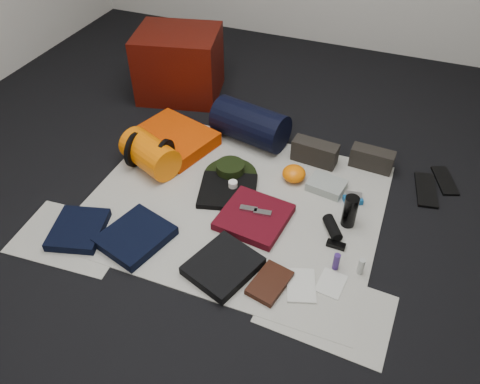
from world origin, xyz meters
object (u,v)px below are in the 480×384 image
(stuff_sack, at_px, (150,154))
(paperback_book, at_px, (270,283))
(sleeping_pad, at_px, (173,139))
(compact_camera, at_px, (354,197))
(navy_duffel, at_px, (250,124))
(red_cabinet, at_px, (179,64))
(water_bottle, at_px, (350,211))

(stuff_sack, height_order, paperback_book, stuff_sack)
(sleeping_pad, bearing_deg, compact_camera, -4.49)
(sleeping_pad, relative_size, navy_duffel, 1.01)
(sleeping_pad, xyz_separation_m, stuff_sack, (-0.02, -0.26, 0.06))
(navy_duffel, bearing_deg, sleeping_pad, -140.29)
(navy_duffel, height_order, compact_camera, navy_duffel)
(stuff_sack, xyz_separation_m, navy_duffel, (0.46, 0.49, 0.02))
(red_cabinet, bearing_deg, navy_duffel, -42.22)
(stuff_sack, height_order, water_bottle, stuff_sack)
(sleeping_pad, xyz_separation_m, paperback_book, (0.94, -0.84, -0.03))
(red_cabinet, xyz_separation_m, water_bottle, (1.45, -0.92, -0.14))
(navy_duffel, relative_size, paperback_book, 2.15)
(sleeping_pad, bearing_deg, water_bottle, -14.10)
(red_cabinet, xyz_separation_m, compact_camera, (1.44, -0.71, -0.22))
(paperback_book, bearing_deg, red_cabinet, 141.79)
(red_cabinet, height_order, water_bottle, red_cabinet)
(compact_camera, distance_m, paperback_book, 0.78)
(navy_duffel, xyz_separation_m, water_bottle, (0.76, -0.53, -0.03))
(compact_camera, bearing_deg, navy_duffel, 147.61)
(red_cabinet, bearing_deg, stuff_sack, -88.19)
(red_cabinet, bearing_deg, water_bottle, -45.49)
(sleeping_pad, distance_m, navy_duffel, 0.51)
(navy_duffel, distance_m, water_bottle, 0.93)
(water_bottle, relative_size, paperback_book, 0.85)
(red_cabinet, distance_m, compact_camera, 1.62)
(stuff_sack, bearing_deg, navy_duffel, 46.75)
(water_bottle, xyz_separation_m, paperback_book, (-0.26, -0.53, -0.08))
(stuff_sack, relative_size, paperback_book, 1.59)
(red_cabinet, relative_size, navy_duffel, 1.20)
(paperback_book, bearing_deg, navy_duffel, 127.41)
(stuff_sack, distance_m, compact_camera, 1.22)
(sleeping_pad, xyz_separation_m, water_bottle, (1.20, -0.30, 0.05))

